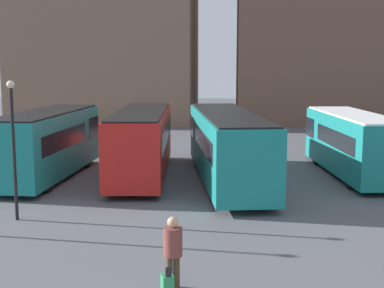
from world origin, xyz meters
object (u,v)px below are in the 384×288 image
at_px(traveler, 173,246).
at_px(bus_0, 47,142).
at_px(bus_2, 227,144).
at_px(suitcase, 167,286).
at_px(bus_1, 142,140).
at_px(lamp_post_2, 13,138).
at_px(bus_3, 353,142).

bearing_deg(traveler, bus_0, 11.10).
height_order(bus_2, suitcase, bus_2).
relative_size(bus_1, traveler, 5.83).
height_order(suitcase, lamp_post_2, lamp_post_2).
xyz_separation_m(bus_3, suitcase, (-7.78, -15.01, -1.42)).
xyz_separation_m(bus_0, bus_1, (4.59, 0.87, 0.01)).
bearing_deg(lamp_post_2, bus_0, 100.14).
bearing_deg(bus_0, suitcase, -148.39).
xyz_separation_m(traveler, lamp_post_2, (-6.28, 5.58, 1.90)).
distance_m(traveler, suitcase, 0.97).
bearing_deg(bus_1, suitcase, -172.42).
xyz_separation_m(bus_0, lamp_post_2, (1.29, -7.21, 1.22)).
xyz_separation_m(bus_2, suitcase, (-1.40, -13.11, -1.54)).
distance_m(bus_0, traveler, 14.87).
height_order(bus_0, bus_2, bus_2).
relative_size(bus_0, lamp_post_2, 1.87).
bearing_deg(traveler, bus_1, -7.21).
bearing_deg(bus_1, bus_3, -89.51).
bearing_deg(bus_3, bus_0, 90.70).
relative_size(bus_1, bus_3, 1.11).
height_order(traveler, suitcase, traveler).
height_order(traveler, lamp_post_2, lamp_post_2).
xyz_separation_m(bus_3, traveler, (-7.69, -14.50, -0.60)).
distance_m(bus_1, bus_2, 4.43).
relative_size(bus_0, traveler, 5.08).
height_order(bus_1, traveler, bus_1).
bearing_deg(suitcase, bus_3, -46.94).
bearing_deg(traveler, bus_3, -47.49).
bearing_deg(bus_0, bus_2, -88.94).
bearing_deg(traveler, bus_2, -25.49).
relative_size(bus_1, lamp_post_2, 2.15).
bearing_deg(lamp_post_2, traveler, -41.60).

